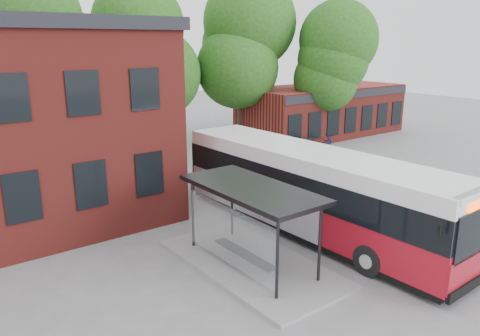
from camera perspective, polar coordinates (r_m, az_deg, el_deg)
ground at (r=20.25m, az=9.64°, el=-7.01°), size 100.00×100.00×0.00m
shop_row at (r=39.68m, az=9.99°, el=6.92°), size 14.00×6.20×4.00m
bus_shelter at (r=16.17m, az=1.39°, el=-7.10°), size 3.60×7.00×2.90m
bike_rail at (r=33.22m, az=8.14°, el=2.21°), size 5.20×0.10×0.38m
tree_0 at (r=29.79m, az=-22.22°, el=10.11°), size 7.92×7.92×11.00m
tree_1 at (r=33.26m, az=-10.81°, el=10.86°), size 7.92×7.92×10.40m
tree_2 at (r=36.11m, az=0.08°, el=11.92°), size 7.92×7.92×11.00m
tree_3 at (r=36.58m, az=10.33°, el=10.38°), size 7.04×7.04×9.28m
city_bus at (r=19.11m, az=8.60°, el=-2.90°), size 3.17×13.45×3.40m
bicycle_0 at (r=31.91m, az=3.45°, el=2.33°), size 1.91×1.06×0.95m
bicycle_1 at (r=32.16m, az=4.71°, el=2.36°), size 1.53×0.68×0.89m
bicycle_2 at (r=32.89m, az=7.52°, el=2.57°), size 1.82×1.08×0.90m
bicycle_4 at (r=33.14m, az=9.81°, el=2.62°), size 1.88×0.90×0.95m
bicycle_5 at (r=33.48m, az=8.29°, el=2.92°), size 1.83×0.66×1.08m
bicycle_6 at (r=34.42m, az=10.52°, el=3.09°), size 2.00×1.39×0.99m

